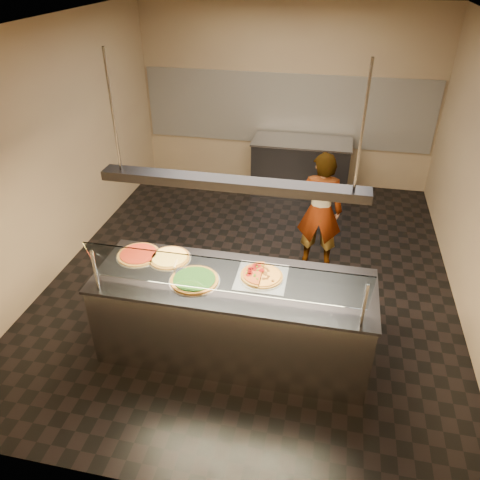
% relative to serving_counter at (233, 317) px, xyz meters
% --- Properties ---
extents(ground, '(5.00, 6.00, 0.02)m').
position_rel_serving_counter_xyz_m(ground, '(-0.05, 1.42, -0.48)').
color(ground, black).
rests_on(ground, ground).
extents(ceiling, '(5.00, 6.00, 0.02)m').
position_rel_serving_counter_xyz_m(ceiling, '(-0.05, 1.42, 2.54)').
color(ceiling, silver).
rests_on(ceiling, wall_back).
extents(wall_back, '(5.00, 0.02, 3.00)m').
position_rel_serving_counter_xyz_m(wall_back, '(-0.05, 4.43, 1.03)').
color(wall_back, tan).
rests_on(wall_back, ground).
extents(wall_front, '(5.00, 0.02, 3.00)m').
position_rel_serving_counter_xyz_m(wall_front, '(-0.05, -1.59, 1.03)').
color(wall_front, tan).
rests_on(wall_front, ground).
extents(wall_left, '(0.02, 6.00, 3.00)m').
position_rel_serving_counter_xyz_m(wall_left, '(-2.56, 1.42, 1.03)').
color(wall_left, tan).
rests_on(wall_left, ground).
extents(tile_band, '(4.90, 0.02, 1.20)m').
position_rel_serving_counter_xyz_m(tile_band, '(-0.05, 4.40, 0.83)').
color(tile_band, silver).
rests_on(tile_band, wall_back).
extents(serving_counter, '(2.72, 0.94, 0.93)m').
position_rel_serving_counter_xyz_m(serving_counter, '(0.00, 0.00, 0.00)').
color(serving_counter, '#B7B7BC').
rests_on(serving_counter, ground).
extents(sneeze_guard, '(2.48, 0.18, 0.54)m').
position_rel_serving_counter_xyz_m(sneeze_guard, '(0.00, -0.34, 0.76)').
color(sneeze_guard, '#B7B7BC').
rests_on(sneeze_guard, serving_counter).
extents(perforated_tray, '(0.49, 0.49, 0.01)m').
position_rel_serving_counter_xyz_m(perforated_tray, '(0.26, 0.10, 0.47)').
color(perforated_tray, silver).
rests_on(perforated_tray, serving_counter).
extents(half_pizza_pepperoni, '(0.23, 0.40, 0.05)m').
position_rel_serving_counter_xyz_m(half_pizza_pepperoni, '(0.16, 0.11, 0.50)').
color(half_pizza_pepperoni, brown).
rests_on(half_pizza_pepperoni, perforated_tray).
extents(half_pizza_sausage, '(0.21, 0.40, 0.04)m').
position_rel_serving_counter_xyz_m(half_pizza_sausage, '(0.35, 0.10, 0.49)').
color(half_pizza_sausage, brown).
rests_on(half_pizza_sausage, perforated_tray).
extents(pizza_spinach, '(0.49, 0.49, 0.03)m').
position_rel_serving_counter_xyz_m(pizza_spinach, '(-0.36, -0.09, 0.48)').
color(pizza_spinach, silver).
rests_on(pizza_spinach, serving_counter).
extents(pizza_cheese, '(0.44, 0.44, 0.03)m').
position_rel_serving_counter_xyz_m(pizza_cheese, '(-0.72, 0.22, 0.48)').
color(pizza_cheese, silver).
rests_on(pizza_cheese, serving_counter).
extents(pizza_tomato, '(0.46, 0.46, 0.03)m').
position_rel_serving_counter_xyz_m(pizza_tomato, '(-1.05, 0.22, 0.48)').
color(pizza_tomato, silver).
rests_on(pizza_tomato, serving_counter).
extents(pizza_spatula, '(0.20, 0.23, 0.02)m').
position_rel_serving_counter_xyz_m(pizza_spatula, '(-0.57, 0.07, 0.49)').
color(pizza_spatula, '#B7B7BC').
rests_on(pizza_spatula, pizza_spinach).
extents(prep_table, '(1.64, 0.74, 0.93)m').
position_rel_serving_counter_xyz_m(prep_table, '(0.29, 3.97, 0.00)').
color(prep_table, '#333337').
rests_on(prep_table, ground).
extents(worker, '(0.58, 0.38, 1.58)m').
position_rel_serving_counter_xyz_m(worker, '(0.72, 1.84, 0.32)').
color(worker, '#35343A').
rests_on(worker, ground).
extents(heat_lamp_housing, '(2.30, 0.18, 0.08)m').
position_rel_serving_counter_xyz_m(heat_lamp_housing, '(0.00, 0.00, 1.48)').
color(heat_lamp_housing, '#333337').
rests_on(heat_lamp_housing, ceiling).
extents(lamp_rod_left, '(0.02, 0.02, 1.01)m').
position_rel_serving_counter_xyz_m(lamp_rod_left, '(-1.00, 0.00, 2.03)').
color(lamp_rod_left, '#B7B7BC').
rests_on(lamp_rod_left, ceiling).
extents(lamp_rod_right, '(0.02, 0.02, 1.01)m').
position_rel_serving_counter_xyz_m(lamp_rod_right, '(1.00, 0.00, 2.03)').
color(lamp_rod_right, '#B7B7BC').
rests_on(lamp_rod_right, ceiling).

